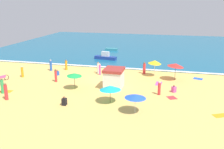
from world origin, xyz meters
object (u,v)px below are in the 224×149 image
beachgoer_4 (159,88)px  beachgoer_8 (22,72)px  beach_umbrella_0 (155,62)px  beach_umbrella_4 (135,96)px  beachgoer_7 (100,69)px  beachgoer_10 (98,68)px  beachgoer_11 (58,73)px  beachgoer_2 (56,76)px  beachgoer_1 (144,68)px  beach_umbrella_2 (176,65)px  beachgoer_0 (174,89)px  beachgoer_3 (64,101)px  lifeguard_cabana (114,78)px  parked_bicycle (3,78)px  beachgoer_5 (6,92)px  beachgoer_12 (66,65)px  small_boat_1 (105,57)px  beach_umbrella_3 (74,75)px  beachgoer_6 (51,66)px  small_boat_0 (111,49)px  beach_umbrella_5 (110,88)px  beachgoer_9 (2,86)px

beachgoer_4 → beachgoer_8: size_ratio=0.98×
beach_umbrella_0 → beach_umbrella_4: size_ratio=0.88×
beachgoer_7 → beachgoer_10: (-0.48, 0.77, -0.02)m
beachgoer_7 → beachgoer_11: beachgoer_7 is taller
beachgoer_2 → beachgoer_4: 13.67m
beachgoer_1 → beachgoer_10: 6.80m
beachgoer_2 → beach_umbrella_2: bearing=16.2°
beachgoer_0 → beachgoer_1: size_ratio=0.49×
beachgoer_3 → beachgoer_2: bearing=121.7°
beachgoer_11 → lifeguard_cabana: bearing=-20.1°
beach_umbrella_2 → parked_bicycle: (-22.43, -5.73, -1.74)m
beachgoer_5 → beachgoer_10: 14.08m
beachgoer_8 → beachgoer_2: bearing=-8.7°
beachgoer_11 → beachgoer_12: (0.01, 3.12, 0.40)m
beach_umbrella_2 → beachgoer_10: 11.18m
beachgoer_11 → small_boat_1: 12.04m
beach_umbrella_0 → beachgoer_1: bearing=147.7°
small_boat_1 → beachgoer_8: bearing=-122.4°
beachgoer_2 → small_boat_1: (2.95, 14.20, -0.30)m
beach_umbrella_3 → beach_umbrella_4: (8.12, -4.96, -0.13)m
lifeguard_cabana → beachgoer_6: (-11.22, 5.42, -0.44)m
beach_umbrella_3 → small_boat_0: (-1.60, 25.10, -1.51)m
beachgoer_0 → beachgoer_4: 2.10m
beach_umbrella_0 → beachgoer_7: 7.91m
beachgoer_11 → beachgoer_5: bearing=-97.0°
beachgoer_4 → beachgoer_11: 15.42m
beachgoer_0 → small_boat_1: (-12.26, 14.58, 0.19)m
beachgoer_12 → parked_bicycle: bearing=-129.3°
beachgoer_3 → beachgoer_7: size_ratio=0.57×
beach_umbrella_0 → beachgoer_1: (-1.55, 0.98, -1.26)m
parked_bicycle → beachgoer_2: (7.12, 1.29, 0.48)m
beach_umbrella_5 → beachgoer_9: bearing=-178.8°
beachgoer_12 → beachgoer_8: bearing=-130.3°
beachgoer_6 → beachgoer_11: (2.06, -2.07, -0.46)m
beachgoer_1 → beach_umbrella_2: bearing=-26.4°
parked_bicycle → beachgoer_0: beachgoer_0 is taller
lifeguard_cabana → beachgoer_2: lifeguard_cabana is taller
beachgoer_5 → beachgoer_3: bearing=0.8°
small_boat_1 → small_boat_0: bearing=96.7°
beachgoer_8 → small_boat_0: beachgoer_8 is taller
beach_umbrella_2 → beachgoer_11: (-16.46, -1.55, -1.77)m
beachgoer_0 → beach_umbrella_4: bearing=-118.0°
beachgoer_0 → beachgoer_3: 12.74m
beach_umbrella_4 → beachgoer_4: (1.94, 5.46, -0.93)m
beachgoer_6 → beachgoer_3: bearing=-57.7°
parked_bicycle → beachgoer_5: (4.73, -5.80, 0.53)m
beachgoer_4 → beachgoer_10: size_ratio=0.95×
beachgoer_3 → beachgoer_5: beachgoer_5 is taller
beachgoer_1 → small_boat_1: beachgoer_1 is taller
beachgoer_2 → beachgoer_10: bearing=51.5°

